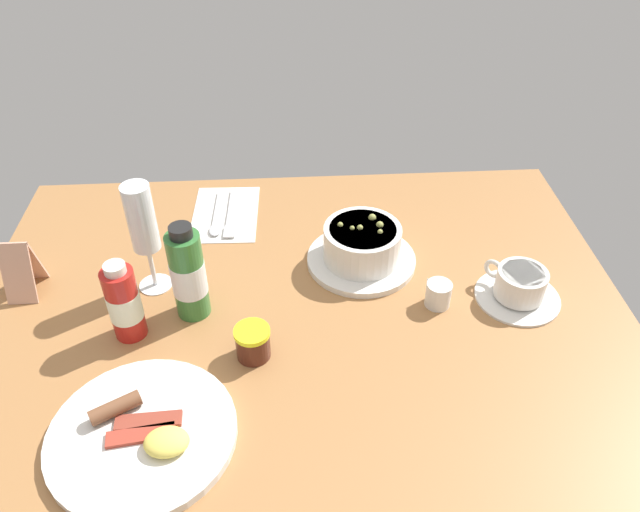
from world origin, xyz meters
TOP-DOWN VIEW (x-y plane):
  - ground_plane at (0.00, 0.00)cm, footprint 110.00×84.00cm
  - porridge_bowl at (-11.41, -11.80)cm, footprint 19.74×19.74cm
  - cutlery_setting at (14.30, -28.33)cm, footprint 13.55×19.81cm
  - coffee_cup at (-36.86, -0.69)cm, footprint 14.34×14.34cm
  - creamer_jug at (-22.85, -0.14)cm, footprint 4.97×4.51cm
  - wine_glass at (25.17, -7.87)cm, footprint 5.75×5.75cm
  - jam_jar at (7.71, 9.48)cm, footprint 5.54×5.54cm
  - sauce_bottle_red at (27.35, 3.52)cm, footprint 5.14×5.14cm
  - sauce_bottle_green at (17.81, -0.88)cm, footprint 5.61×5.61cm
  - breakfast_plate at (22.29, 23.58)cm, footprint 25.60×25.60cm
  - menu_card at (46.89, -7.90)cm, footprint 5.02×7.20cm

SIDE VIEW (x-z plane):
  - ground_plane at x=0.00cm, z-range -3.00..0.00cm
  - cutlery_setting at x=14.30cm, z-range -0.20..0.70cm
  - breakfast_plate at x=22.29cm, z-range -0.95..2.75cm
  - creamer_jug at x=-22.85cm, z-range -0.22..4.82cm
  - coffee_cup at x=-36.86cm, z-range -0.29..5.50cm
  - jam_jar at x=7.71cm, z-range 0.03..5.43cm
  - porridge_bowl at x=-11.41cm, z-range -0.42..8.05cm
  - menu_card at x=46.89cm, z-range -0.06..10.40cm
  - sauce_bottle_red at x=27.35cm, z-range -0.54..13.65cm
  - sauce_bottle_green at x=17.81cm, z-range -0.69..16.74cm
  - wine_glass at x=25.17cm, z-range 3.10..23.53cm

